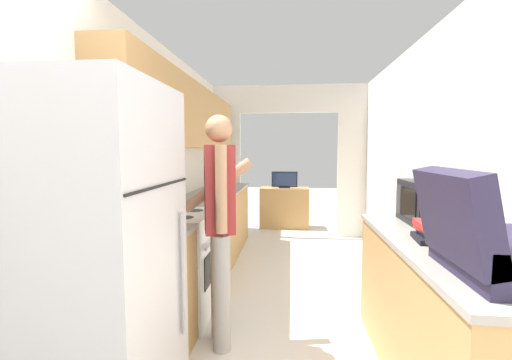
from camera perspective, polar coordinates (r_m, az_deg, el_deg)
The scene contains 13 objects.
wall_left at distance 3.37m, azimuth -15.96°, elevation 5.53°, with size 0.38×7.19×2.50m.
wall_right at distance 2.97m, azimuth 30.62°, elevation 0.56°, with size 0.06×7.19×2.50m.
wall_far_with_doorway at distance 5.71m, azimuth 5.43°, elevation 4.97°, with size 2.91×0.06×2.50m.
counter_left at distance 4.24m, azimuth -8.03°, elevation -8.56°, with size 0.62×3.56×0.90m.
counter_right at distance 2.46m, azimuth 28.79°, elevation -19.46°, with size 0.62×1.79×0.90m.
refrigerator at distance 1.94m, azimuth -24.84°, elevation -12.27°, with size 0.70×0.78×1.77m.
range_oven at distance 3.15m, azimuth -13.14°, elevation -13.39°, with size 0.66×0.73×1.04m.
person at distance 2.52m, azimuth -6.06°, elevation -7.19°, with size 0.54×0.44×1.69m.
suitcase at distance 1.80m, azimuth 33.87°, elevation -8.51°, with size 0.49×0.58×0.47m.
microwave at distance 2.84m, azimuth 26.95°, elevation -3.38°, with size 0.34×0.51×0.32m.
book_stack at distance 2.32m, azimuth 28.03°, elevation -7.65°, with size 0.27×0.33×0.12m.
tv_cabinet at distance 6.41m, azimuth 4.75°, elevation -4.59°, with size 0.90×0.42×0.74m.
television at distance 6.30m, azimuth 4.77°, elevation -0.00°, with size 0.47×0.16×0.30m.
Camera 1 is at (0.04, -0.89, 1.45)m, focal length 24.00 mm.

